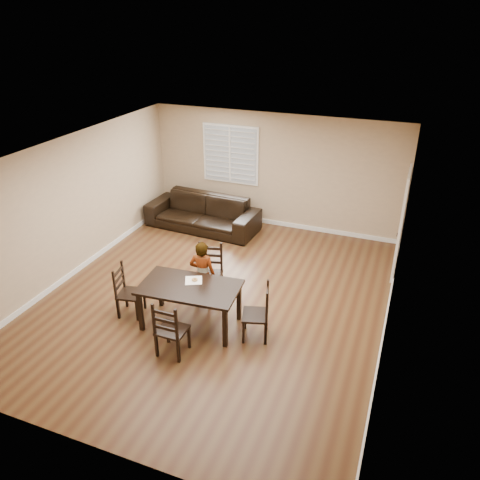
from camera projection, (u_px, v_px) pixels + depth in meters
name	position (u px, v px, depth m)	size (l,w,h in m)	color
ground	(216.00, 298.00, 8.59)	(7.00, 7.00, 0.00)	brown
room	(219.00, 204.00, 7.91)	(6.04, 7.04, 2.72)	tan
dining_table	(190.00, 291.00, 7.59)	(1.68, 1.03, 0.75)	black
chair_near	(210.00, 271.00, 8.57)	(0.54, 0.52, 1.01)	black
chair_far	(168.00, 333.00, 6.97)	(0.43, 0.40, 0.96)	black
chair_left	(124.00, 292.00, 8.00)	(0.46, 0.49, 0.93)	black
chair_right	(263.00, 314.00, 7.40)	(0.51, 0.53, 0.96)	black
child	(203.00, 275.00, 8.11)	(0.46, 0.30, 1.27)	gray
napkin	(194.00, 280.00, 7.71)	(0.27, 0.27, 0.00)	white
donut	(195.00, 279.00, 7.69)	(0.10, 0.10, 0.04)	#B27F40
sofa	(202.00, 213.00, 11.13)	(2.67, 1.04, 0.78)	black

